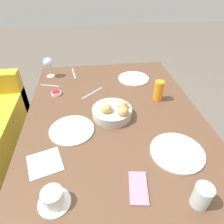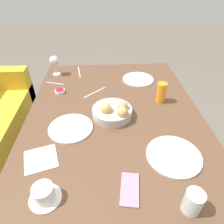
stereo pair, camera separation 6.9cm
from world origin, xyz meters
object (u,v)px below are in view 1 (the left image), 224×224
bread_basket (113,112)px  fork_silver (92,93)px  juice_glass (159,91)px  napkin (45,163)px  plate_far_center (72,130)px  wine_glass (48,63)px  jam_bowl_berry (56,93)px  plate_near_right (134,78)px  spoon_coffee (50,86)px  plate_near_left (177,152)px  knife_silver (74,73)px  water_tumbler (202,196)px  coffee_cup (53,198)px  cell_phone (138,188)px

bread_basket → fork_silver: bearing=21.5°
bread_basket → juice_glass: size_ratio=1.75×
napkin → fork_silver: bearing=-22.8°
plate_far_center → fork_silver: bearing=-19.0°
wine_glass → fork_silver: wine_glass is taller
wine_glass → jam_bowl_berry: size_ratio=2.23×
plate_near_right → spoon_coffee: 0.64m
plate_near_left → juice_glass: juice_glass is taller
spoon_coffee → knife_silver: bearing=-42.8°
water_tumbler → fork_silver: 0.92m
plate_far_center → fork_silver: size_ratio=1.61×
bread_basket → coffee_cup: bearing=149.8°
napkin → cell_phone: (-0.18, -0.40, 0.00)m
napkin → cell_phone: cell_phone is taller
bread_basket → plate_far_center: 0.26m
plate_near_left → cell_phone: size_ratio=1.63×
bread_basket → fork_silver: 0.30m
plate_near_left → knife_silver: plate_near_left is taller
spoon_coffee → cell_phone: bearing=-153.1°
fork_silver → knife_silver: same height
water_tumbler → jam_bowl_berry: bearing=35.4°
juice_glass → cell_phone: size_ratio=0.84×
plate_near_left → fork_silver: size_ratio=1.72×
water_tumbler → coffee_cup: 0.55m
coffee_cup → spoon_coffee: coffee_cup is taller
coffee_cup → bread_basket: bearing=-30.2°
plate_near_right → water_tumbler: bearing=-178.1°
bread_basket → plate_near_left: 0.42m
spoon_coffee → cell_phone: 1.01m
napkin → cell_phone: 0.43m
jam_bowl_berry → juice_glass: bearing=-102.3°
jam_bowl_berry → napkin: 0.60m
plate_near_left → juice_glass: bearing=-5.9°
plate_far_center → juice_glass: 0.61m
spoon_coffee → napkin: size_ratio=0.77×
water_tumbler → coffee_cup: (0.07, 0.55, -0.02)m
fork_silver → plate_near_right: bearing=-62.9°
knife_silver → spoon_coffee: size_ratio=1.36×
bread_basket → juice_glass: juice_glass is taller
plate_far_center → juice_glass: juice_glass is taller
cell_phone → plate_far_center: bearing=36.0°
plate_near_right → plate_far_center: size_ratio=0.98×
coffee_cup → fork_silver: bearing=-13.1°
water_tumbler → fork_silver: bearing=23.3°
plate_near_right → spoon_coffee: plate_near_right is taller
bread_basket → knife_silver: bearing=22.0°
plate_near_right → jam_bowl_berry: jam_bowl_berry is taller
knife_silver → spoon_coffee: (-0.18, 0.17, 0.00)m
plate_near_right → coffee_cup: (-0.95, 0.51, 0.03)m
bread_basket → coffee_cup: bread_basket is taller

